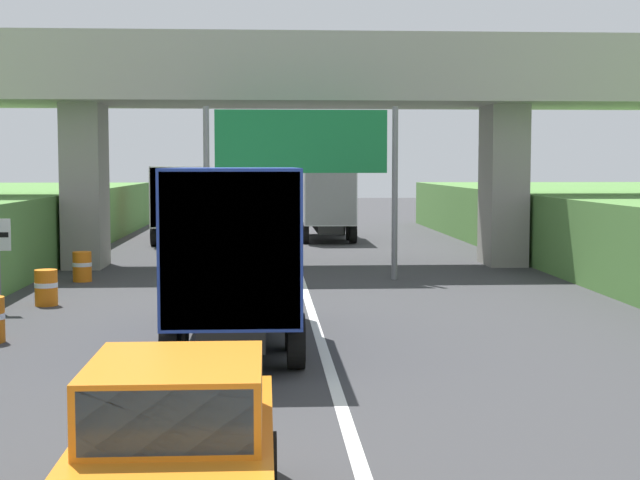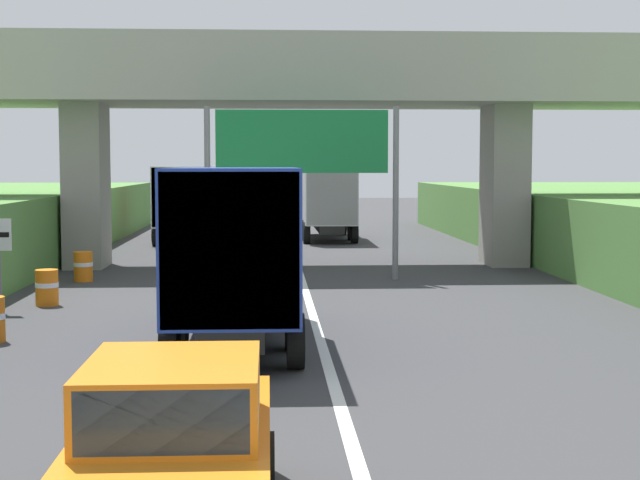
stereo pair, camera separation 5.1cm
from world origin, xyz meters
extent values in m
cube|color=white|center=(0.00, 24.97, 0.00)|extent=(0.20, 89.94, 0.01)
cube|color=#9E998E|center=(0.00, 31.21, 6.10)|extent=(40.00, 4.80, 1.10)
cube|color=#9E998E|center=(0.00, 28.99, 7.20)|extent=(40.00, 0.36, 1.10)
cube|color=#9E998E|center=(0.00, 33.43, 7.20)|extent=(40.00, 0.36, 1.10)
cube|color=gray|center=(-7.23, 31.21, 2.78)|extent=(1.30, 2.20, 5.55)
cube|color=gray|center=(7.23, 31.21, 2.78)|extent=(1.30, 2.20, 5.55)
cylinder|color=slate|center=(-2.85, 27.12, 2.63)|extent=(0.18, 0.18, 5.25)
cylinder|color=slate|center=(2.85, 27.12, 2.63)|extent=(0.18, 0.18, 5.25)
cube|color=#167238|center=(0.00, 27.12, 4.20)|extent=(5.20, 0.12, 1.90)
cube|color=white|center=(0.00, 27.10, 4.20)|extent=(4.89, 0.01, 1.67)
cube|color=black|center=(-1.64, 16.87, 0.66)|extent=(1.10, 7.30, 0.36)
cube|color=#233D9E|center=(-1.64, 19.47, 1.89)|extent=(2.10, 2.10, 2.10)
cube|color=#2D3842|center=(-1.64, 20.49, 2.19)|extent=(1.89, 0.06, 0.90)
cube|color=#233D9E|center=(-1.64, 15.82, 2.14)|extent=(2.30, 5.20, 2.60)
cube|color=navy|center=(-1.64, 13.24, 2.14)|extent=(2.21, 0.04, 2.50)
cylinder|color=black|center=(-2.61, 19.47, 0.48)|extent=(0.30, 0.96, 0.96)
cylinder|color=black|center=(-0.67, 19.47, 0.48)|extent=(0.30, 0.96, 0.96)
cylinder|color=black|center=(-2.71, 14.39, 0.48)|extent=(0.30, 0.96, 0.96)
cylinder|color=black|center=(-0.57, 14.39, 0.48)|extent=(0.30, 0.96, 0.96)
cylinder|color=black|center=(-2.71, 16.08, 0.48)|extent=(0.30, 0.96, 0.96)
cylinder|color=black|center=(-0.57, 16.08, 0.48)|extent=(0.30, 0.96, 0.96)
cube|color=black|center=(-1.58, 52.82, 0.66)|extent=(1.10, 7.30, 0.36)
cube|color=#236B38|center=(-1.58, 55.42, 1.89)|extent=(2.10, 2.10, 2.10)
cube|color=#2D3842|center=(-1.58, 56.44, 2.19)|extent=(1.89, 0.06, 0.90)
cube|color=silver|center=(-1.58, 51.77, 2.14)|extent=(2.30, 5.20, 2.60)
cube|color=#A8A8A4|center=(-1.58, 49.19, 2.14)|extent=(2.21, 0.04, 2.50)
cylinder|color=black|center=(-2.55, 55.42, 0.48)|extent=(0.30, 0.96, 0.96)
cylinder|color=black|center=(-0.61, 55.42, 0.48)|extent=(0.30, 0.96, 0.96)
cylinder|color=black|center=(-2.65, 50.34, 0.48)|extent=(0.30, 0.96, 0.96)
cylinder|color=black|center=(-0.51, 50.34, 0.48)|extent=(0.30, 0.96, 0.96)
cylinder|color=black|center=(-2.65, 52.03, 0.48)|extent=(0.30, 0.96, 0.96)
cylinder|color=black|center=(-0.51, 52.03, 0.48)|extent=(0.30, 0.96, 0.96)
cube|color=black|center=(1.75, 43.18, 0.66)|extent=(1.10, 7.30, 0.36)
cube|color=#B2B5B7|center=(1.75, 45.78, 1.89)|extent=(2.10, 2.10, 2.10)
cube|color=#2D3842|center=(1.75, 46.80, 2.19)|extent=(1.89, 0.06, 0.90)
cube|color=#B2B5B7|center=(1.75, 42.13, 2.14)|extent=(2.30, 5.20, 2.60)
cube|color=gray|center=(1.75, 39.55, 2.14)|extent=(2.21, 0.04, 2.50)
cylinder|color=black|center=(0.78, 45.78, 0.48)|extent=(0.30, 0.96, 0.96)
cylinder|color=black|center=(2.72, 45.78, 0.48)|extent=(0.30, 0.96, 0.96)
cylinder|color=black|center=(0.68, 40.70, 0.48)|extent=(0.30, 0.96, 0.96)
cylinder|color=black|center=(2.82, 40.70, 0.48)|extent=(0.30, 0.96, 0.96)
cylinder|color=black|center=(0.68, 42.39, 0.48)|extent=(0.30, 0.96, 0.96)
cylinder|color=black|center=(2.82, 42.39, 0.48)|extent=(0.30, 0.96, 0.96)
cube|color=black|center=(-4.80, 42.13, 0.66)|extent=(1.10, 7.30, 0.36)
cube|color=red|center=(-4.80, 44.73, 1.89)|extent=(2.10, 2.10, 2.10)
cube|color=#2D3842|center=(-4.80, 45.75, 2.19)|extent=(1.89, 0.06, 0.90)
cube|color=silver|center=(-4.80, 41.08, 2.14)|extent=(2.30, 5.20, 2.60)
cube|color=#A8A8A4|center=(-4.80, 38.50, 2.14)|extent=(2.21, 0.04, 2.50)
cylinder|color=black|center=(-5.77, 44.73, 0.48)|extent=(0.30, 0.96, 0.96)
cylinder|color=black|center=(-3.83, 44.73, 0.48)|extent=(0.30, 0.96, 0.96)
cylinder|color=black|center=(-5.87, 39.65, 0.48)|extent=(0.30, 0.96, 0.96)
cylinder|color=black|center=(-3.73, 39.65, 0.48)|extent=(0.30, 0.96, 0.96)
cylinder|color=black|center=(-5.87, 41.34, 0.48)|extent=(0.30, 0.96, 0.96)
cylinder|color=black|center=(-3.73, 41.34, 0.48)|extent=(0.30, 0.96, 0.96)
cube|color=silver|center=(-1.89, 23.73, 0.70)|extent=(1.76, 4.10, 0.76)
cube|color=silver|center=(-1.89, 23.58, 1.40)|extent=(1.56, 1.90, 0.64)
cube|color=#2D3842|center=(-1.89, 22.66, 1.40)|extent=(1.44, 0.06, 0.54)
cylinder|color=black|center=(-2.71, 25.00, 0.32)|extent=(0.22, 0.64, 0.64)
cylinder|color=black|center=(-1.07, 25.00, 0.32)|extent=(0.22, 0.64, 0.64)
cylinder|color=black|center=(-2.71, 22.46, 0.32)|extent=(0.22, 0.64, 0.64)
cylinder|color=black|center=(-1.07, 22.46, 0.32)|extent=(0.22, 0.64, 0.64)
cube|color=orange|center=(-1.90, 6.98, 0.70)|extent=(1.76, 4.10, 0.76)
cube|color=orange|center=(-1.90, 6.83, 1.40)|extent=(1.56, 1.90, 0.64)
cube|color=#2D3842|center=(-1.90, 5.91, 1.40)|extent=(1.44, 0.06, 0.54)
cylinder|color=black|center=(-2.72, 8.25, 0.32)|extent=(0.22, 0.64, 0.64)
cylinder|color=black|center=(-1.08, 8.25, 0.32)|extent=(0.22, 0.64, 0.64)
cylinder|color=orange|center=(-6.54, 22.14, 0.45)|extent=(0.56, 0.56, 0.90)
cylinder|color=white|center=(-6.54, 22.14, 0.52)|extent=(0.57, 0.57, 0.12)
cylinder|color=orange|center=(-6.59, 27.09, 0.45)|extent=(0.56, 0.56, 0.90)
cylinder|color=white|center=(-6.59, 27.09, 0.52)|extent=(0.57, 0.57, 0.12)
camera|label=1|loc=(-1.08, -1.78, 3.49)|focal=53.65mm
camera|label=2|loc=(-1.03, -1.78, 3.49)|focal=53.65mm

